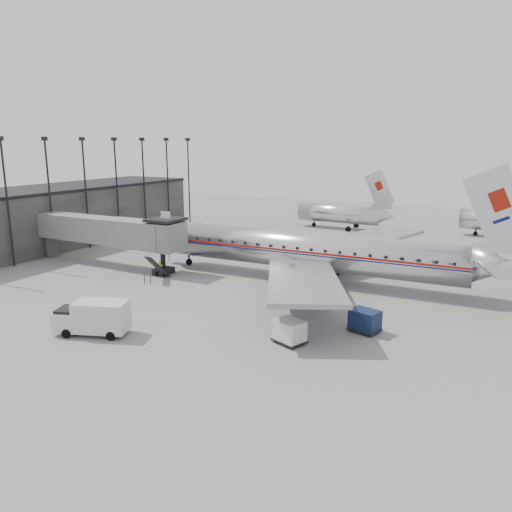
{
  "coord_description": "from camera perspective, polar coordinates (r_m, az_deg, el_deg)",
  "views": [
    {
      "loc": [
        25.88,
        -39.43,
        14.69
      ],
      "look_at": [
        2.19,
        4.39,
        3.2
      ],
      "focal_mm": 35.0,
      "sensor_mm": 36.0,
      "label": 1
    }
  ],
  "objects": [
    {
      "name": "baggage_cart_navy",
      "position": [
        40.42,
        12.33,
        -7.2
      ],
      "size": [
        2.65,
        2.27,
        1.79
      ],
      "rotation": [
        0.0,
        0.0,
        -0.26
      ],
      "color": "#0E1B39",
      "rests_on": "ground"
    },
    {
      "name": "apron_line",
      "position": [
        52.94,
        1.6,
        -3.12
      ],
      "size": [
        60.0,
        0.15,
        0.01
      ],
      "primitive_type": "cube",
      "rotation": [
        0.0,
        0.0,
        1.57
      ],
      "color": "gold",
      "rests_on": "ground"
    },
    {
      "name": "terminal",
      "position": [
        78.38,
        -21.92,
        4.21
      ],
      "size": [
        12.0,
        46.0,
        8.0
      ],
      "primitive_type": "cube",
      "color": "#32312E",
      "rests_on": "ground"
    },
    {
      "name": "service_van",
      "position": [
        40.9,
        -18.17,
        -6.65
      ],
      "size": [
        6.07,
        4.05,
        2.67
      ],
      "rotation": [
        0.0,
        0.0,
        0.37
      ],
      "color": "silver",
      "rests_on": "ground"
    },
    {
      "name": "distant_aircraft_near",
      "position": [
        86.83,
        9.56,
        4.89
      ],
      "size": [
        16.39,
        3.2,
        10.26
      ],
      "color": "silver",
      "rests_on": "ground"
    },
    {
      "name": "distant_aircraft_mid",
      "position": [
        86.28,
        27.04,
        3.6
      ],
      "size": [
        16.39,
        3.2,
        10.26
      ],
      "color": "silver",
      "rests_on": "ground"
    },
    {
      "name": "baggage_cart_white",
      "position": [
        37.45,
        3.83,
        -8.56
      ],
      "size": [
        2.74,
        2.43,
        1.79
      ],
      "rotation": [
        0.0,
        0.0,
        -0.36
      ],
      "color": "silver",
      "rests_on": "ground"
    },
    {
      "name": "ramp_worker",
      "position": [
        56.81,
        -10.91,
        -1.36
      ],
      "size": [
        0.67,
        0.5,
        1.68
      ],
      "primitive_type": "imported",
      "rotation": [
        0.0,
        0.0,
        0.17
      ],
      "color": "#A9E81B",
      "rests_on": "ground"
    },
    {
      "name": "jet_bridge",
      "position": [
        61.46,
        -16.01,
        2.64
      ],
      "size": [
        21.0,
        6.2,
        7.1
      ],
      "color": "#585A5D",
      "rests_on": "ground"
    },
    {
      "name": "ground",
      "position": [
        49.4,
        -4.68,
        -4.36
      ],
      "size": [
        160.0,
        160.0,
        0.0
      ],
      "primitive_type": "plane",
      "color": "slate",
      "rests_on": "ground"
    },
    {
      "name": "floodlight_masts",
      "position": [
        75.09,
        -17.22,
        7.58
      ],
      "size": [
        0.9,
        42.25,
        15.25
      ],
      "color": "black",
      "rests_on": "ground"
    },
    {
      "name": "airliner",
      "position": [
        53.31,
        6.76,
        0.52
      ],
      "size": [
        41.05,
        38.01,
        12.98
      ],
      "rotation": [
        0.0,
        0.0,
        0.03
      ],
      "color": "silver",
      "rests_on": "ground"
    }
  ]
}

